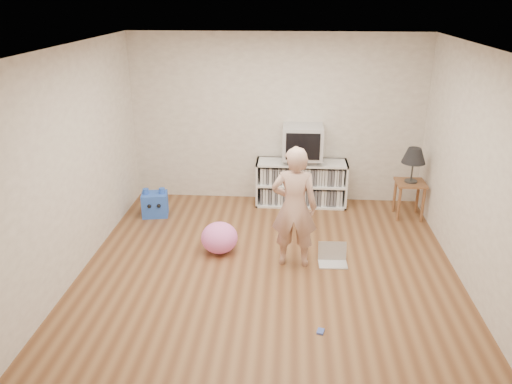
{
  "coord_description": "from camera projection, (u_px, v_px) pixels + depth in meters",
  "views": [
    {
      "loc": [
        0.22,
        -5.29,
        3.13
      ],
      "look_at": [
        -0.19,
        0.4,
        0.83
      ],
      "focal_mm": 35.0,
      "sensor_mm": 36.0,
      "label": 1
    }
  ],
  "objects": [
    {
      "name": "media_unit",
      "position": [
        301.0,
        183.0,
        7.81
      ],
      "size": [
        1.4,
        0.45,
        0.7
      ],
      "color": "white",
      "rests_on": "ground"
    },
    {
      "name": "side_table",
      "position": [
        410.0,
        190.0,
        7.32
      ],
      "size": [
        0.42,
        0.42,
        0.55
      ],
      "color": "brown",
      "rests_on": "ground"
    },
    {
      "name": "ground",
      "position": [
        269.0,
        268.0,
        6.08
      ],
      "size": [
        4.5,
        4.5,
        0.0
      ],
      "primitive_type": "plane",
      "color": "brown",
      "rests_on": "ground"
    },
    {
      "name": "laptop",
      "position": [
        333.0,
        257.0,
        6.18
      ],
      "size": [
        0.36,
        0.29,
        0.24
      ],
      "rotation": [
        0.0,
        0.0,
        0.03
      ],
      "color": "silver",
      "rests_on": "ground"
    },
    {
      "name": "playing_cards",
      "position": [
        321.0,
        331.0,
        4.92
      ],
      "size": [
        0.08,
        0.1,
        0.02
      ],
      "primitive_type": "cube",
      "rotation": [
        0.0,
        0.0,
        -0.24
      ],
      "color": "#465CBB",
      "rests_on": "ground"
    },
    {
      "name": "walls",
      "position": [
        270.0,
        167.0,
        5.59
      ],
      "size": [
        4.52,
        4.52,
        2.6
      ],
      "color": "beige",
      "rests_on": "ground"
    },
    {
      "name": "person",
      "position": [
        294.0,
        207.0,
        5.9
      ],
      "size": [
        0.57,
        0.39,
        1.51
      ],
      "primitive_type": "imported",
      "rotation": [
        0.0,
        0.0,
        3.08
      ],
      "color": "tan",
      "rests_on": "ground"
    },
    {
      "name": "plush_blue",
      "position": [
        155.0,
        204.0,
        7.44
      ],
      "size": [
        0.42,
        0.37,
        0.43
      ],
      "rotation": [
        0.0,
        0.0,
        0.18
      ],
      "color": "blue",
      "rests_on": "ground"
    },
    {
      "name": "crt_tv",
      "position": [
        303.0,
        142.0,
        7.54
      ],
      "size": [
        0.6,
        0.53,
        0.5
      ],
      "color": "#B5B5BB",
      "rests_on": "dvd_deck"
    },
    {
      "name": "ceiling",
      "position": [
        271.0,
        47.0,
        5.11
      ],
      "size": [
        4.5,
        4.5,
        0.01
      ],
      "primitive_type": "cube",
      "color": "white",
      "rests_on": "walls"
    },
    {
      "name": "table_lamp",
      "position": [
        414.0,
        156.0,
        7.12
      ],
      "size": [
        0.34,
        0.34,
        0.52
      ],
      "color": "#333333",
      "rests_on": "side_table"
    },
    {
      "name": "dvd_deck",
      "position": [
        302.0,
        160.0,
        7.65
      ],
      "size": [
        0.45,
        0.35,
        0.07
      ],
      "primitive_type": "cube",
      "color": "gray",
      "rests_on": "media_unit"
    },
    {
      "name": "plush_pink",
      "position": [
        219.0,
        238.0,
        6.38
      ],
      "size": [
        0.47,
        0.47,
        0.4
      ],
      "primitive_type": "ellipsoid",
      "rotation": [
        0.0,
        0.0,
        0.01
      ],
      "color": "#FB6ECE",
      "rests_on": "ground"
    }
  ]
}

